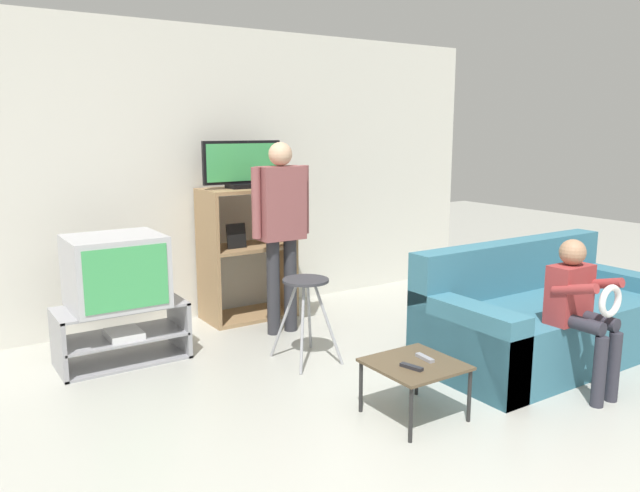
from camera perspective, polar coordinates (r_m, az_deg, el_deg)
wall_back at (r=5.71m, az=-11.74°, el=6.34°), size 6.40×0.06×2.60m
tv_stand at (r=4.89m, az=-17.66°, el=-7.67°), size 0.92×0.46×0.43m
television_main at (r=4.77m, az=-18.19°, el=-2.18°), size 0.66×0.56×0.52m
media_shelf at (r=5.68m, az=-6.67°, el=-0.58°), size 0.80×0.47×1.19m
television_flat at (r=5.58m, az=-7.11°, el=7.28°), size 0.74×0.20×0.42m
folding_stool at (r=4.60m, az=-1.31°, el=-4.48°), size 0.38×0.45×0.63m
snack_table at (r=3.82m, az=8.67°, el=-10.97°), size 0.50×0.50×0.34m
remote_control_black at (r=3.72m, az=8.36°, el=-10.88°), size 0.07×0.15×0.02m
remote_control_white at (r=3.87m, az=9.55°, el=-10.05°), size 0.05×0.15×0.02m
couch at (r=5.02m, az=19.62°, el=-6.38°), size 1.96×0.93×0.85m
person_standing_adult at (r=5.17m, az=-3.58°, el=2.45°), size 0.53×0.20×1.60m
person_seated_child at (r=4.36m, az=22.70°, el=-4.83°), size 0.33×0.43×1.01m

